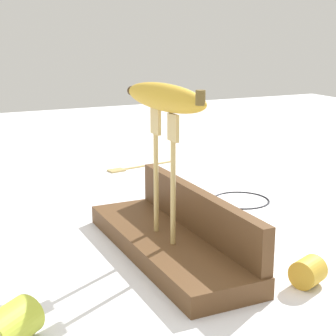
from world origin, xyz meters
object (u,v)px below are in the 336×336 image
object	(u,v)px
banana_chunk_far	(308,272)
banana_chunk_near	(9,327)
banana_raised_center	(164,97)
fork_stand_center	(164,163)
wire_coil	(241,200)
fork_fallen_near	(133,167)

from	to	relation	value
banana_chunk_far	banana_chunk_near	bearing A→B (deg)	-93.38
banana_raised_center	banana_chunk_far	world-z (taller)	banana_raised_center
fork_stand_center	wire_coil	world-z (taller)	fork_stand_center
fork_fallen_near	banana_chunk_far	bearing A→B (deg)	-2.27
fork_stand_center	wire_coil	distance (m)	0.32
banana_raised_center	banana_chunk_near	bearing A→B (deg)	-59.44
fork_fallen_near	banana_chunk_far	world-z (taller)	banana_chunk_far
banana_chunk_near	banana_chunk_far	size ratio (longest dim) A/B	1.55
banana_raised_center	wire_coil	world-z (taller)	banana_raised_center
banana_raised_center	banana_chunk_far	distance (m)	0.29
fork_stand_center	wire_coil	size ratio (longest dim) A/B	1.65
wire_coil	banana_raised_center	bearing A→B (deg)	-54.12
fork_fallen_near	wire_coil	distance (m)	0.33
fork_stand_center	wire_coil	xyz separation A→B (m)	(-0.17, 0.24, -0.13)
banana_raised_center	banana_chunk_far	size ratio (longest dim) A/B	4.14
fork_stand_center	fork_fallen_near	xyz separation A→B (m)	(-0.49, 0.15, -0.13)
banana_raised_center	fork_fallen_near	distance (m)	0.56
banana_chunk_near	banana_raised_center	bearing A→B (deg)	120.56
fork_fallen_near	banana_chunk_far	size ratio (longest dim) A/B	3.71
fork_stand_center	banana_raised_center	distance (m)	0.09
banana_raised_center	banana_chunk_far	bearing A→B (deg)	36.98
fork_stand_center	banana_raised_center	world-z (taller)	banana_raised_center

